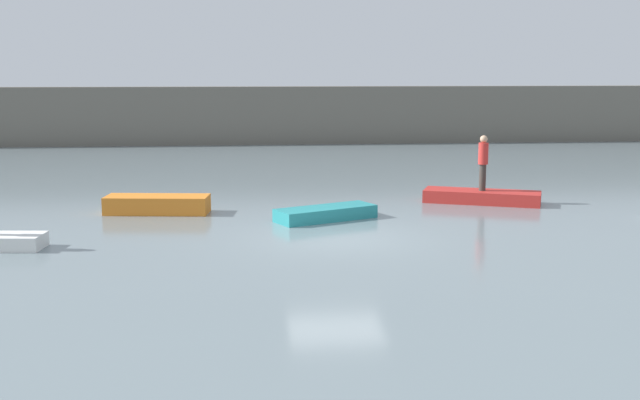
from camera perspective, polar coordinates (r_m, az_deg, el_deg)
ground_plane at (r=20.62m, az=1.16°, el=-2.79°), size 120.00×120.00×0.00m
embankment_wall at (r=46.19m, az=-2.71°, el=6.12°), size 80.00×1.20×3.32m
rowboat_orange at (r=24.63m, az=-11.64°, el=-0.32°), size 3.22×1.44×0.54m
rowboat_teal at (r=23.10m, az=0.42°, el=-0.97°), size 3.13×2.18×0.38m
rowboat_red at (r=26.49m, az=11.58°, el=0.23°), size 3.89×2.48×0.41m
person_red_shirt at (r=26.32m, az=11.67°, el=2.85°), size 0.32×0.32×1.81m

